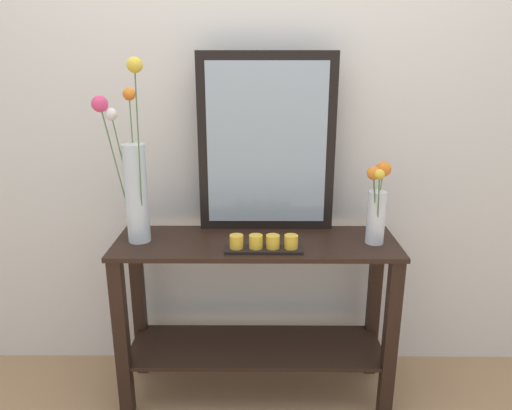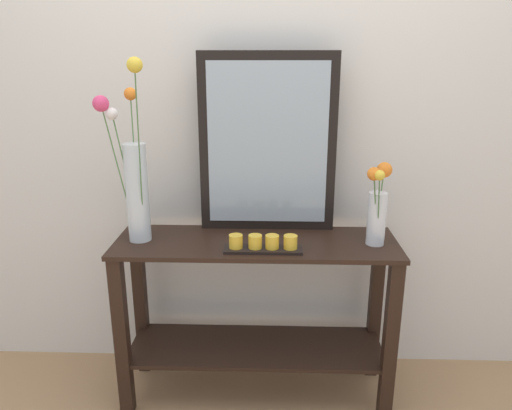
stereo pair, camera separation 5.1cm
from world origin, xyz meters
The scene contains 7 objects.
ground_plane centered at (0.00, 0.00, -0.01)m, with size 7.00×6.00×0.02m, color #A87F56.
wall_back centered at (0.00, 0.31, 1.35)m, with size 6.40×0.08×2.70m, color silver.
console_table centered at (0.00, 0.00, 0.47)m, with size 1.21×0.39×0.76m.
mirror_leaning centered at (0.05, 0.16, 1.16)m, with size 0.60×0.03×0.78m.
tall_vase_left centered at (-0.51, -0.01, 1.04)m, with size 0.22×0.22×0.76m.
vase_right centered at (0.50, -0.02, 0.94)m, with size 0.12×0.17×0.35m.
candle_tray centered at (0.03, -0.11, 0.79)m, with size 0.32×0.09×0.07m.
Camera 1 is at (0.01, -1.93, 1.52)m, focal length 33.72 mm.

